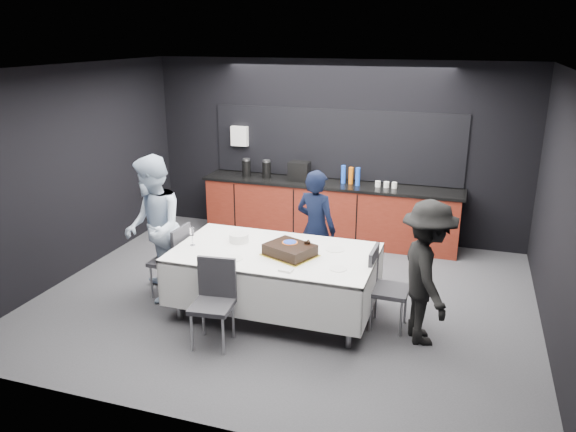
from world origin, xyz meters
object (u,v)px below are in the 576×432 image
object	(u,v)px
chair_left	(175,256)
person_left	(153,229)
cake_assembly	(290,250)
chair_near	(214,295)
party_table	(275,262)
champagne_flute	(192,233)
plate_stack	(239,238)
person_center	(316,228)
chair_right	(382,282)
person_right	(427,273)

from	to	relation	value
chair_left	person_left	bearing A→B (deg)	-156.16
cake_assembly	chair_near	bearing A→B (deg)	-129.25
party_table	champagne_flute	size ratio (longest dim) A/B	10.36
plate_stack	person_center	xyz separation A→B (m)	(0.75, 0.76, -0.06)
champagne_flute	chair_near	xyz separation A→B (m)	(0.59, -0.69, -0.40)
chair_near	person_left	bearing A→B (deg)	146.82
champagne_flute	chair_right	xyz separation A→B (m)	(2.23, 0.19, -0.40)
cake_assembly	chair_near	size ratio (longest dim) A/B	0.72
chair_left	person_left	size ratio (longest dim) A/B	0.51
party_table	person_right	size ratio (longest dim) A/B	1.48
cake_assembly	person_right	bearing A→B (deg)	-0.77
chair_right	person_left	bearing A→B (deg)	-177.49
cake_assembly	plate_stack	distance (m)	0.76
cake_assembly	plate_stack	xyz separation A→B (m)	(-0.72, 0.24, -0.02)
party_table	person_center	distance (m)	0.96
party_table	person_left	distance (m)	1.57
party_table	chair_right	distance (m)	1.25
chair_near	person_left	world-z (taller)	person_left
person_left	party_table	bearing A→B (deg)	57.58
person_right	plate_stack	bearing A→B (deg)	63.03
person_left	champagne_flute	bearing A→B (deg)	48.46
champagne_flute	chair_near	bearing A→B (deg)	-49.09
cake_assembly	person_right	xyz separation A→B (m)	(1.51, -0.02, -0.06)
chair_near	person_center	distance (m)	1.86
party_table	chair_near	size ratio (longest dim) A/B	2.51
cake_assembly	chair_right	xyz separation A→B (m)	(1.04, 0.14, -0.31)
party_table	champagne_flute	bearing A→B (deg)	-172.76
chair_near	person_left	distance (m)	1.43
person_right	chair_right	bearing A→B (deg)	50.90
chair_right	champagne_flute	bearing A→B (deg)	-175.09
chair_right	chair_near	bearing A→B (deg)	-151.81
party_table	chair_right	bearing A→B (deg)	3.06
person_right	chair_near	bearing A→B (deg)	88.31
party_table	chair_near	world-z (taller)	chair_near
plate_stack	champagne_flute	xyz separation A→B (m)	(-0.48, -0.29, 0.11)
champagne_flute	person_center	xyz separation A→B (m)	(1.23, 1.05, -0.16)
chair_left	chair_near	distance (m)	1.27
chair_right	person_right	world-z (taller)	person_right
cake_assembly	person_left	size ratio (longest dim) A/B	0.37
chair_near	person_center	size ratio (longest dim) A/B	0.60
person_left	person_right	bearing A→B (deg)	54.84
plate_stack	person_center	world-z (taller)	person_center
party_table	champagne_flute	distance (m)	1.04
plate_stack	champagne_flute	world-z (taller)	champagne_flute
champagne_flute	chair_left	distance (m)	0.56
plate_stack	chair_near	world-z (taller)	chair_near
cake_assembly	person_left	bearing A→B (deg)	179.40
cake_assembly	person_left	xyz separation A→B (m)	(-1.76, 0.02, 0.05)
chair_near	chair_left	bearing A→B (deg)	137.99
party_table	cake_assembly	world-z (taller)	cake_assembly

